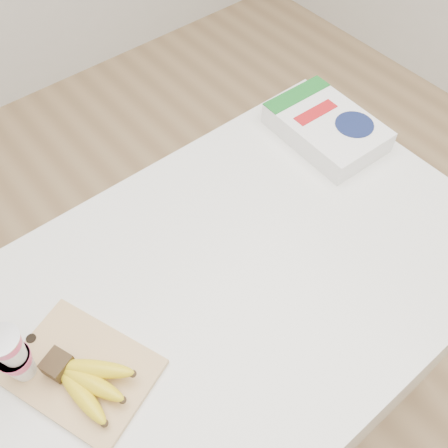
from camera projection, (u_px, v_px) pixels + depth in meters
The scene contains 6 objects.
room at pixel (250, 89), 0.69m from camera, with size 4.00×4.00×4.00m.
table at pixel (237, 350), 1.42m from camera, with size 1.15×0.77×0.87m, color white.
cutting_board at pixel (82, 371), 0.94m from camera, with size 0.19×0.26×0.01m, color tan.
bananas at pixel (85, 380), 0.90m from camera, with size 0.14×0.18×0.06m.
yogurt_stack at pixel (13, 355), 0.87m from camera, with size 0.07×0.06×0.15m.
cereal_box at pixel (326, 127), 1.30m from camera, with size 0.21×0.30×0.06m.
Camera 1 is at (-0.38, -0.41, 1.79)m, focal length 40.00 mm.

